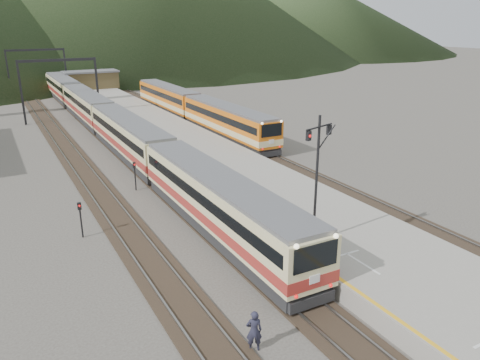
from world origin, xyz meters
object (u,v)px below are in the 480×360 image
main_train (105,119)px  worker (254,331)px  signal_mast (317,167)px  second_train (194,109)px

main_train → worker: 39.81m
main_train → signal_mast: bearing=-84.9°
second_train → signal_mast: bearing=-103.1°
main_train → worker: (-3.59, -39.63, -1.06)m
signal_mast → worker: 9.48m
main_train → worker: bearing=-95.2°
main_train → second_train: size_ratio=2.11×
signal_mast → worker: bearing=-142.9°
second_train → signal_mast: (-8.40, -36.05, 3.41)m
second_train → worker: size_ratio=20.49×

